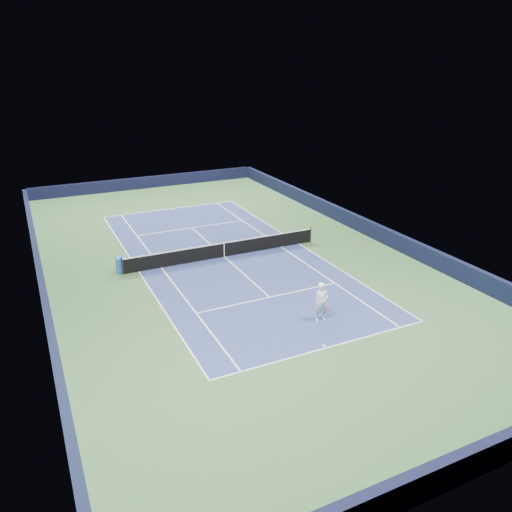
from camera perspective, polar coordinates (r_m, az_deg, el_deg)
name	(u,v)px	position (r m, az deg, el deg)	size (l,w,h in m)	color
ground	(224,257)	(31.90, -3.64, -0.09)	(40.00, 40.00, 0.00)	#315830
wall_far	(147,182)	(49.89, -12.38, 8.22)	(22.00, 0.35, 1.10)	black
wall_near	(472,462)	(17.53, 23.46, -20.75)	(22.00, 0.35, 1.10)	black
wall_right	(363,226)	(36.85, 12.14, 3.43)	(0.35, 40.00, 1.10)	black
wall_left	(41,279)	(29.76, -23.37, -2.47)	(0.35, 40.00, 1.10)	black
court_surface	(224,257)	(31.90, -3.64, -0.08)	(10.97, 23.77, 0.01)	navy
baseline_far	(171,209)	(42.57, -9.72, 5.33)	(10.97, 0.08, 0.00)	white
baseline_near	(327,348)	(22.47, 8.06, -10.36)	(10.97, 0.08, 0.00)	white
sideline_doubles_right	(299,244)	(34.16, 4.91, 1.41)	(0.08, 23.77, 0.00)	white
sideline_doubles_left	(139,272)	(30.46, -13.25, -1.74)	(0.08, 23.77, 0.00)	white
sideline_singles_right	(281,247)	(33.53, 2.88, 1.06)	(0.08, 23.77, 0.00)	white
sideline_singles_left	(161,268)	(30.73, -10.77, -1.31)	(0.08, 23.77, 0.00)	white
service_line_far	(192,228)	(37.56, -7.34, 3.22)	(8.23, 0.08, 0.00)	white
service_line_near	(270,297)	(26.58, 1.59, -4.74)	(8.23, 0.08, 0.00)	white
center_service_line	(224,257)	(31.90, -3.64, -0.07)	(0.08, 12.80, 0.00)	white
center_mark_far	(171,209)	(42.44, -9.66, 5.28)	(0.08, 0.30, 0.00)	white
center_mark_near	(325,346)	(22.57, 7.85, -10.18)	(0.08, 0.30, 0.00)	white
tennis_net	(224,249)	(31.72, -3.67, 0.76)	(12.90, 0.10, 1.07)	black
sponsor_cube	(121,265)	(30.47, -15.13, -0.99)	(0.62, 0.55, 0.93)	blue
tennis_player	(322,302)	(24.17, 7.51, -5.23)	(0.85, 1.28, 2.65)	white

